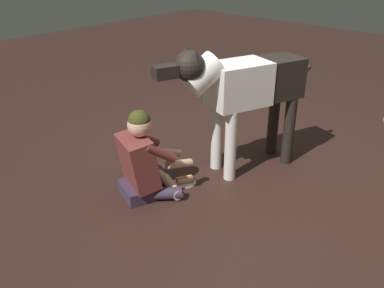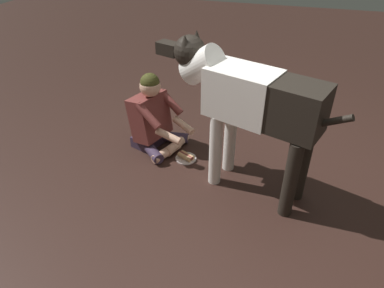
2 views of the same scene
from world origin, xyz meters
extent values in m
plane|color=#331F19|center=(0.00, 0.00, 0.00)|extent=(15.37, 15.37, 0.00)
cube|color=#3D2E45|center=(1.13, -0.41, 0.06)|extent=(0.34, 0.40, 0.12)
cylinder|color=#3D2E45|center=(0.92, -0.51, 0.07)|extent=(0.41, 0.15, 0.11)
cylinder|color=#EDB696|center=(0.81, -0.39, 0.06)|extent=(0.18, 0.37, 0.09)
cylinder|color=#3D2E45|center=(1.03, -0.22, 0.07)|extent=(0.36, 0.36, 0.11)
cylinder|color=#EDB696|center=(0.86, -0.23, 0.06)|extent=(0.23, 0.37, 0.09)
cube|color=brown|center=(1.09, -0.40, 0.35)|extent=(0.40, 0.47, 0.49)
cylinder|color=brown|center=(0.90, -0.52, 0.48)|extent=(0.30, 0.17, 0.24)
cylinder|color=#EDB696|center=(0.73, -0.41, 0.30)|extent=(0.27, 0.19, 0.12)
cylinder|color=brown|center=(1.02, -0.19, 0.48)|extent=(0.30, 0.17, 0.24)
cylinder|color=#EDB696|center=(0.81, -0.17, 0.30)|extent=(0.28, 0.12, 0.12)
sphere|color=#EDB696|center=(1.06, -0.39, 0.70)|extent=(0.21, 0.21, 0.21)
sphere|color=#3F401A|center=(1.06, -0.39, 0.73)|extent=(0.19, 0.19, 0.19)
cylinder|color=white|center=(0.30, 0.01, 0.35)|extent=(0.11, 0.11, 0.70)
cylinder|color=white|center=(0.21, -0.23, 0.35)|extent=(0.11, 0.11, 0.70)
cylinder|color=black|center=(-0.37, 0.24, 0.35)|extent=(0.11, 0.11, 0.70)
cylinder|color=black|center=(-0.45, 0.00, 0.35)|extent=(0.11, 0.11, 0.70)
cube|color=white|center=(0.12, -0.06, 0.90)|extent=(0.64, 0.52, 0.41)
cube|color=black|center=(-0.29, 0.08, 0.90)|extent=(0.57, 0.48, 0.39)
cylinder|color=white|center=(0.48, -0.19, 1.05)|extent=(0.47, 0.37, 0.39)
sphere|color=black|center=(0.61, -0.23, 1.14)|extent=(0.27, 0.27, 0.27)
cube|color=black|center=(0.82, -0.31, 1.12)|extent=(0.23, 0.18, 0.11)
cone|color=black|center=(0.62, -0.15, 1.25)|extent=(0.12, 0.12, 0.12)
cone|color=black|center=(0.57, -0.31, 1.25)|extent=(0.12, 0.12, 0.12)
cylinder|color=black|center=(-0.53, 0.16, 0.86)|extent=(0.36, 0.17, 0.24)
cylinder|color=silver|center=(0.66, -0.25, 0.01)|extent=(0.22, 0.22, 0.01)
cylinder|color=tan|center=(0.65, -0.27, 0.04)|extent=(0.17, 0.11, 0.05)
cylinder|color=tan|center=(0.67, -0.23, 0.04)|extent=(0.17, 0.11, 0.05)
cylinder|color=brown|center=(0.66, -0.25, 0.04)|extent=(0.17, 0.11, 0.04)
camera|label=1|loc=(3.18, 2.16, 2.12)|focal=39.49mm
camera|label=2|loc=(-0.23, 2.50, 2.12)|focal=32.59mm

